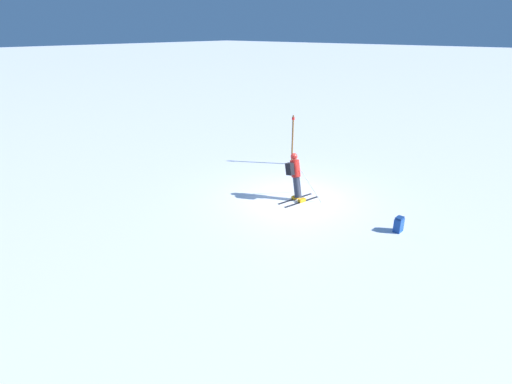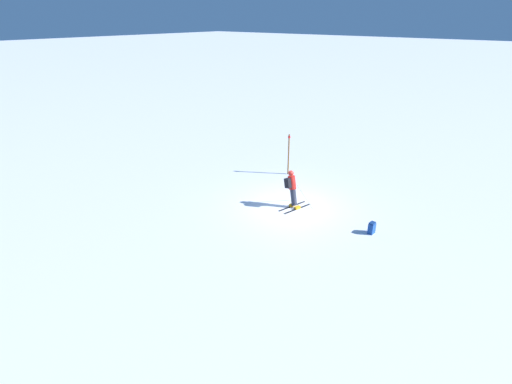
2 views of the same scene
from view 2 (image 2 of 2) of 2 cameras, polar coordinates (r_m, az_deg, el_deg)
The scene contains 4 objects.
ground_plane at distance 18.86m, azimuth 4.86°, elevation -2.00°, with size 300.00×300.00×0.00m, color white.
skier at distance 18.42m, azimuth 5.17°, elevation 0.69°, with size 1.26×1.72×1.78m.
spare_backpack at distance 17.09m, azimuth 16.21°, elevation -4.95°, with size 0.23×0.31×0.50m.
trail_marker at distance 22.21m, azimuth 4.69°, elevation 5.60°, with size 0.13×0.13×2.31m.
Camera 2 is at (-9.42, 14.10, 8.26)m, focal length 28.00 mm.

